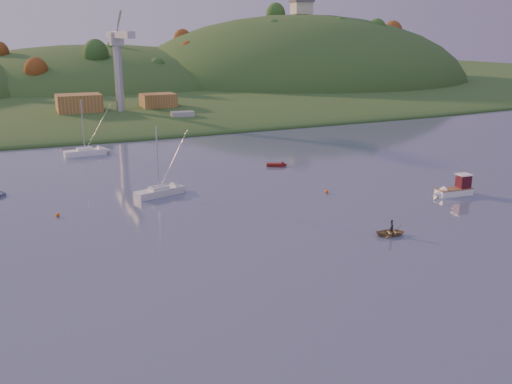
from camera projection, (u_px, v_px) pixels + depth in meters
name	position (u px, v px, depth m)	size (l,w,h in m)	color
ground	(412.00, 343.00, 42.59)	(500.00, 500.00, 0.00)	#373C5B
far_shore	(67.00, 87.00, 245.04)	(620.00, 220.00, 1.50)	#2A491D
shore_slope	(89.00, 103.00, 187.82)	(640.00, 150.00, 7.00)	#2A491D
hill_center	(98.00, 90.00, 231.34)	(140.00, 120.00, 36.00)	#2A491D
hill_right	(300.00, 85.00, 251.34)	(150.00, 130.00, 60.00)	#2A491D
hilltop_house	(302.00, 6.00, 242.33)	(9.00, 7.00, 6.45)	beige
hillside_trees	(81.00, 97.00, 205.43)	(280.00, 50.00, 32.00)	#244619
wharf	(131.00, 115.00, 151.60)	(42.00, 16.00, 2.40)	slate
shed_west	(79.00, 104.00, 146.44)	(11.00, 8.00, 4.80)	brown
shed_east	(158.00, 101.00, 155.63)	(9.00, 7.00, 4.00)	brown
dock_crane	(119.00, 54.00, 142.95)	(3.20, 28.00, 20.30)	#B7B7BC
fishing_boat	(452.00, 190.00, 80.98)	(6.33, 2.28, 3.98)	white
sailboat_near	(159.00, 191.00, 81.05)	(7.47, 4.19, 9.93)	silver
sailboat_far	(85.00, 152.00, 107.81)	(7.78, 2.91, 10.56)	white
canoe	(391.00, 232.00, 65.18)	(2.39, 3.35, 0.69)	#8E794E
paddler	(392.00, 229.00, 65.06)	(0.59, 0.39, 1.61)	black
red_tender	(280.00, 165.00, 98.97)	(3.86, 2.65, 1.25)	#61120D
grey_dinghy	(0.00, 195.00, 80.95)	(2.51, 2.70, 1.01)	slate
work_vessel	(183.00, 120.00, 143.19)	(13.43, 5.64, 3.37)	#4F5D68
buoy_1	(327.00, 191.00, 82.43)	(0.50, 0.50, 0.50)	#FF5B0D
buoy_2	(58.00, 215.00, 71.84)	(0.50, 0.50, 0.50)	#FF5B0D
buoy_3	(171.00, 187.00, 84.90)	(0.50, 0.50, 0.50)	#FF5B0D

